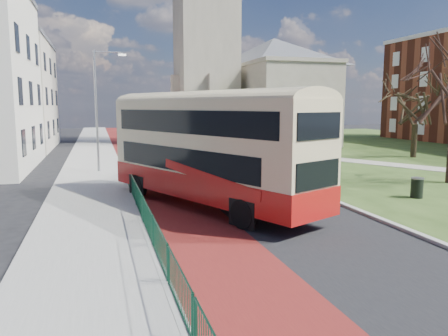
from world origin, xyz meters
name	(u,v)px	position (x,y,z in m)	size (l,w,h in m)	color
ground	(251,250)	(0.00, 0.00, 0.00)	(160.00, 160.00, 0.00)	black
road_carriageway	(181,165)	(1.50, 20.00, 0.01)	(9.00, 120.00, 0.01)	black
bus_lane	(145,167)	(-1.20, 20.00, 0.01)	(3.40, 120.00, 0.01)	#591414
pavement_west	(91,168)	(-5.00, 20.00, 0.06)	(4.00, 120.00, 0.12)	gray
kerb_west	(120,167)	(-3.00, 20.00, 0.07)	(0.25, 120.00, 0.13)	#999993
kerb_east	(231,160)	(6.10, 22.00, 0.07)	(0.25, 80.00, 0.13)	#999993
grass_green	(428,153)	(26.00, 22.00, 0.02)	(40.00, 80.00, 0.04)	#2C4518
pedestrian_railing	(143,210)	(-2.95, 4.00, 0.55)	(0.07, 24.00, 1.12)	#0D3B27
gothic_church	(243,32)	(12.56, 38.00, 13.13)	(16.38, 18.00, 40.00)	gray
street_block_far	(0,94)	(-14.00, 38.00, 5.76)	(10.30, 16.30, 11.50)	beige
streetlamp	(98,105)	(-4.35, 18.00, 4.59)	(2.13, 0.18, 8.00)	gray
bus	(208,144)	(0.18, 6.13, 2.83)	(7.49, 11.90, 4.95)	#9E100E
winter_tree_far	(417,98)	(22.07, 19.37, 5.18)	(5.79, 5.79, 7.44)	black
litter_bin	(417,188)	(10.42, 5.01, 0.54)	(0.75, 0.75, 1.00)	black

